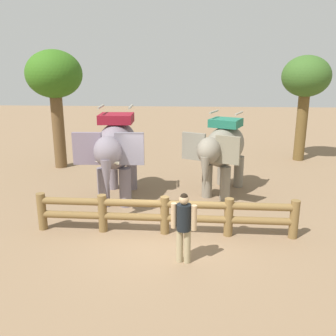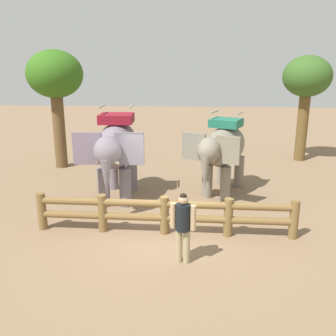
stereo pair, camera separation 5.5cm
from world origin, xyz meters
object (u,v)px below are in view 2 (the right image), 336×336
(tree_far_left, at_px, (307,81))
(tree_back_center, at_px, (55,78))
(log_fence, at_px, (164,212))
(elephant_center, at_px, (223,149))
(tourist_woman_in_black, at_px, (183,223))
(elephant_near_left, at_px, (116,149))

(tree_far_left, xyz_separation_m, tree_back_center, (-10.87, -1.85, 0.15))
(log_fence, relative_size, elephant_center, 2.07)
(log_fence, relative_size, tourist_woman_in_black, 4.16)
(tree_far_left, height_order, tree_back_center, tree_back_center)
(elephant_center, bearing_deg, tree_far_left, 50.70)
(elephant_center, relative_size, tourist_woman_in_black, 2.01)
(elephant_center, height_order, tree_back_center, tree_back_center)
(tourist_woman_in_black, bearing_deg, elephant_near_left, 119.53)
(tree_far_left, relative_size, tree_back_center, 0.96)
(log_fence, relative_size, tree_back_center, 1.41)
(elephant_near_left, relative_size, tree_back_center, 0.73)
(tree_far_left, bearing_deg, elephant_near_left, -142.96)
(elephant_near_left, relative_size, tree_far_left, 0.76)
(log_fence, bearing_deg, tourist_woman_in_black, -70.64)
(log_fence, bearing_deg, elephant_near_left, 124.76)
(log_fence, height_order, elephant_near_left, elephant_near_left)
(elephant_near_left, distance_m, elephant_center, 3.63)
(elephant_center, height_order, tree_far_left, tree_far_left)
(tree_far_left, distance_m, tree_back_center, 11.03)
(elephant_near_left, bearing_deg, tree_far_left, 37.04)
(log_fence, xyz_separation_m, tree_back_center, (-5.02, 6.42, 3.23))
(log_fence, distance_m, tree_far_left, 10.59)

